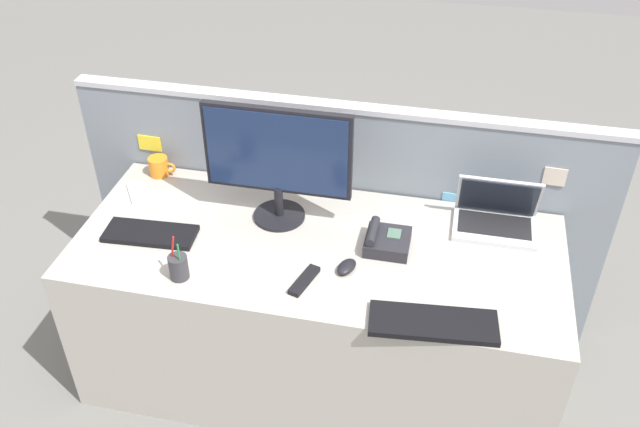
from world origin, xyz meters
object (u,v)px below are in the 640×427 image
desktop_monitor (277,158)px  desk_phone (386,241)px  coffee_mug (159,166)px  tv_remote (305,281)px  pen_cup (178,267)px  keyboard_main (433,323)px  keyboard_spare (150,234)px  laptop (496,215)px  cell_phone_white_slab (137,192)px  computer_mouse_right_hand (347,267)px

desktop_monitor → desk_phone: 0.54m
coffee_mug → tv_remote: bearing=-35.1°
desk_phone → pen_cup: pen_cup is taller
keyboard_main → pen_cup: pen_cup is taller
desktop_monitor → pen_cup: desktop_monitor is taller
desktop_monitor → keyboard_spare: bearing=-153.1°
keyboard_main → keyboard_spare: size_ratio=1.20×
laptop → cell_phone_white_slab: bearing=-176.6°
desk_phone → coffee_mug: (-1.08, 0.30, 0.01)m
computer_mouse_right_hand → cell_phone_white_slab: 1.04m
desktop_monitor → tv_remote: desktop_monitor is taller
desk_phone → keyboard_spare: 0.95m
cell_phone_white_slab → desk_phone: bearing=-41.0°
desk_phone → pen_cup: size_ratio=0.96×
desktop_monitor → laptop: desktop_monitor is taller
desk_phone → pen_cup: 0.81m
keyboard_main → pen_cup: (-0.95, 0.05, 0.04)m
desktop_monitor → cell_phone_white_slab: size_ratio=3.97×
keyboard_spare → pen_cup: (0.21, -0.21, 0.04)m
laptop → desk_phone: (-0.42, -0.23, -0.02)m
laptop → pen_cup: 1.28m
computer_mouse_right_hand → pen_cup: size_ratio=0.54×
pen_cup → desk_phone: bearing=24.9°
desk_phone → tv_remote: size_ratio=1.04×
desktop_monitor → desk_phone: desktop_monitor is taller
keyboard_spare → computer_mouse_right_hand: computer_mouse_right_hand is taller
desk_phone → cell_phone_white_slab: 1.13m
keyboard_main → keyboard_spare: bearing=161.9°
keyboard_main → coffee_mug: 1.47m
desktop_monitor → desk_phone: size_ratio=3.40×
keyboard_spare → cell_phone_white_slab: bearing=120.2°
cell_phone_white_slab → coffee_mug: (0.04, 0.16, 0.04)m
desk_phone → tv_remote: 0.38m
keyboard_spare → pen_cup: 0.30m
cell_phone_white_slab → coffee_mug: size_ratio=1.20×
pen_cup → tv_remote: bearing=8.4°
pen_cup → computer_mouse_right_hand: bearing=15.8°
keyboard_main → coffee_mug: (-1.30, 0.69, 0.03)m
pen_cup → coffee_mug: pen_cup is taller
keyboard_main → cell_phone_white_slab: size_ratio=2.94×
pen_cup → cell_phone_white_slab: size_ratio=1.22×
desktop_monitor → pen_cup: 0.58m
tv_remote → coffee_mug: (-0.81, 0.57, 0.03)m
desktop_monitor → keyboard_spare: desktop_monitor is taller
pen_cup → cell_phone_white_slab: 0.62m
laptop → keyboard_main: 0.65m
coffee_mug → desktop_monitor: bearing=-17.1°
computer_mouse_right_hand → coffee_mug: bearing=174.0°
keyboard_main → keyboard_spare: same height
desktop_monitor → laptop: 0.92m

